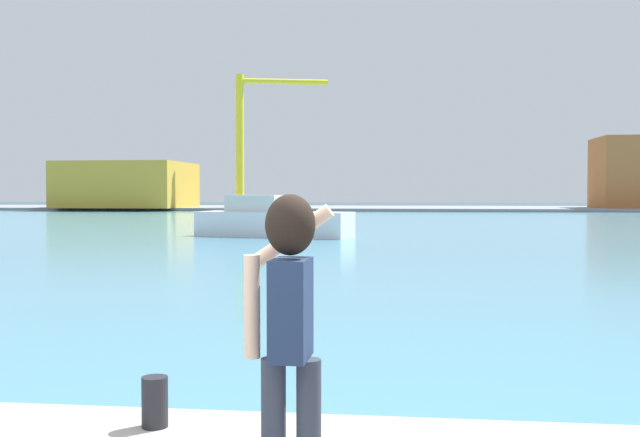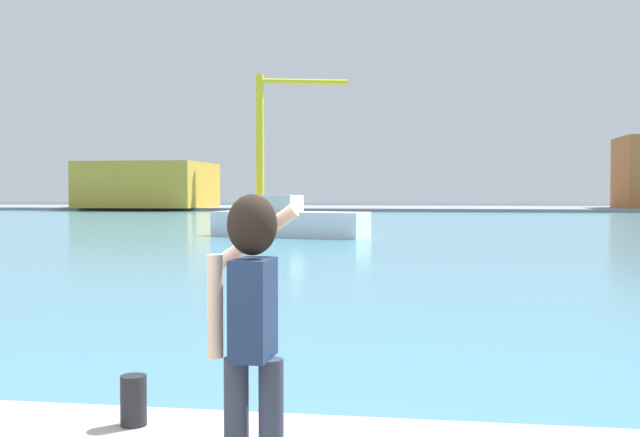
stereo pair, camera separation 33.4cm
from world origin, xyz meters
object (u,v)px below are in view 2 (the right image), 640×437
object	(u,v)px
harbor_bollard	(134,400)
port_crane	(271,126)
person_photographer	(252,315)
warehouse_left	(149,185)
boat_moored	(287,221)

from	to	relation	value
harbor_bollard	port_crane	world-z (taller)	port_crane
person_photographer	harbor_bollard	distance (m)	1.93
person_photographer	port_crane	world-z (taller)	port_crane
warehouse_left	person_photographer	bearing A→B (deg)	-67.98
boat_moored	warehouse_left	world-z (taller)	warehouse_left
person_photographer	warehouse_left	world-z (taller)	warehouse_left
person_photographer	harbor_bollard	world-z (taller)	person_photographer
harbor_bollard	warehouse_left	size ratio (longest dim) A/B	0.03
person_photographer	port_crane	bearing A→B (deg)	14.17
harbor_bollard	boat_moored	world-z (taller)	boat_moored
harbor_bollard	warehouse_left	bearing A→B (deg)	111.60
boat_moored	warehouse_left	bearing A→B (deg)	131.95
person_photographer	warehouse_left	distance (m)	92.82
harbor_bollard	port_crane	size ratio (longest dim) A/B	0.02
person_photographer	port_crane	size ratio (longest dim) A/B	0.10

